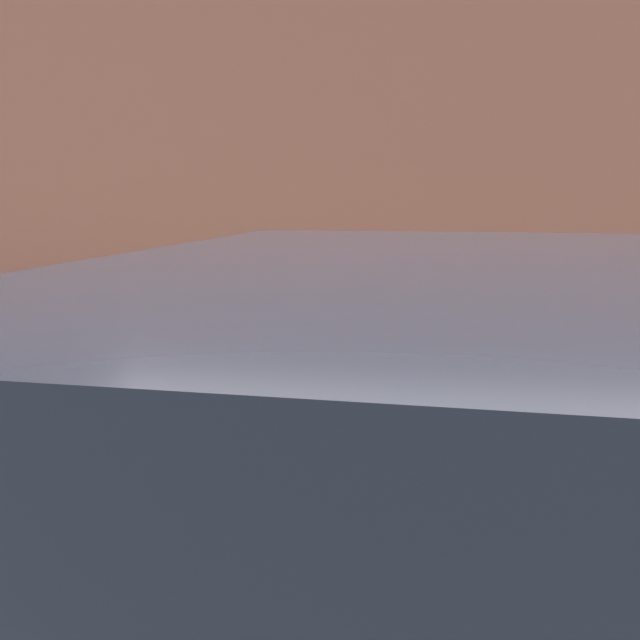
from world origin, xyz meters
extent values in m
cube|color=#ADAAA3|center=(0.00, 2.20, 0.05)|extent=(24.00, 2.80, 0.11)
cube|color=#935642|center=(0.00, 5.40, 2.46)|extent=(24.00, 0.30, 4.91)
cylinder|color=slate|center=(-0.28, 1.02, 0.60)|extent=(0.08, 0.08, 0.98)
cube|color=black|center=(-0.28, 1.02, 1.27)|extent=(0.20, 0.13, 0.36)
cube|color=gray|center=(-0.28, 0.95, 1.30)|extent=(0.11, 0.01, 0.13)
cylinder|color=black|center=(-0.28, 1.02, 1.51)|extent=(0.22, 0.11, 0.22)
cylinder|color=black|center=(-0.29, 0.37, 0.33)|extent=(0.66, 0.25, 0.65)
camera|label=1|loc=(0.08, -1.60, 1.81)|focal=35.00mm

